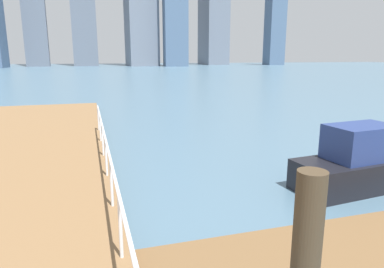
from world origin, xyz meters
name	(u,v)px	position (x,y,z in m)	size (l,w,h in m)	color
ground_plane	(175,139)	(0.00, 20.00, 0.00)	(300.00, 300.00, 0.00)	slate
moored_boat_0	(368,163)	(3.75, 13.06, 0.64)	(4.66, 1.85, 1.74)	black
skyline_tower_5	(213,27)	(45.65, 140.23, 14.42)	(8.58, 13.58, 28.85)	slate
skyline_tower_6	(275,28)	(66.52, 128.93, 13.81)	(6.15, 6.67, 27.62)	slate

